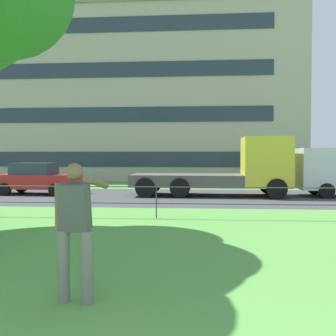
{
  "coord_description": "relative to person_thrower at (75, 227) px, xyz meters",
  "views": [
    {
      "loc": [
        1.2,
        -1.08,
        1.9
      ],
      "look_at": [
        0.6,
        6.91,
        1.63
      ],
      "focal_mm": 40.32,
      "sensor_mm": 36.0,
      "label": 1
    }
  ],
  "objects": [
    {
      "name": "park_fence",
      "position": [
        0.35,
        6.57,
        -0.3
      ],
      "size": [
        32.58,
        0.04,
        1.0
      ],
      "color": "#333833",
      "rests_on": "ground"
    },
    {
      "name": "street_strip",
      "position": [
        0.35,
        12.6,
        -0.97
      ],
      "size": [
        80.0,
        7.57,
        0.01
      ],
      "primitive_type": "cube",
      "color": "#424247",
      "rests_on": "ground"
    },
    {
      "name": "flatbed_truck_far_left",
      "position": [
        3.28,
        13.07,
        0.24
      ],
      "size": [
        7.36,
        2.6,
        2.75
      ],
      "color": "yellow",
      "rests_on": "ground"
    },
    {
      "name": "apartment_building_background",
      "position": [
        -6.68,
        28.68,
        5.75
      ],
      "size": [
        32.79,
        12.44,
        13.43
      ],
      "color": "#ADA393",
      "rests_on": "ground"
    },
    {
      "name": "person_thrower",
      "position": [
        0.0,
        0.0,
        0.0
      ],
      "size": [
        0.58,
        0.76,
        1.8
      ],
      "color": "slate",
      "rests_on": "ground"
    },
    {
      "name": "car_red_far_right",
      "position": [
        -6.25,
        13.17,
        -0.2
      ],
      "size": [
        4.05,
        1.91,
        1.54
      ],
      "color": "red",
      "rests_on": "ground"
    }
  ]
}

